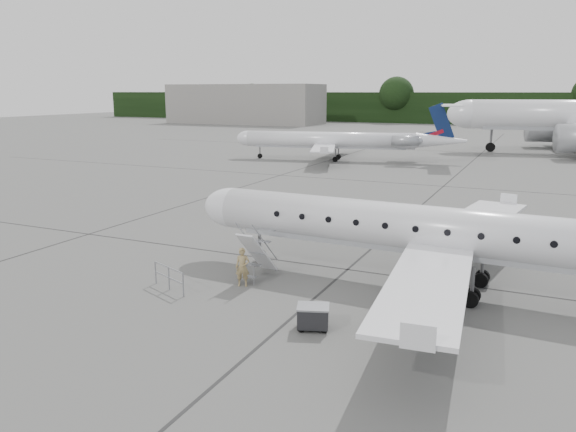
% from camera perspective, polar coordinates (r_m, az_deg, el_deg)
% --- Properties ---
extents(ground, '(320.00, 320.00, 0.00)m').
position_cam_1_polar(ground, '(21.89, 16.90, -10.02)').
color(ground, slate).
rests_on(ground, ground).
extents(treeline, '(260.00, 4.00, 8.00)m').
position_cam_1_polar(treeline, '(150.24, 24.22, 9.86)').
color(treeline, black).
rests_on(treeline, ground).
extents(terminal_building, '(40.00, 14.00, 10.00)m').
position_cam_1_polar(terminal_building, '(148.97, -4.40, 11.27)').
color(terminal_building, gray).
rests_on(terminal_building, ground).
extents(main_regional_jet, '(28.38, 20.96, 7.08)m').
position_cam_1_polar(main_regional_jet, '(23.80, 16.81, 0.71)').
color(main_regional_jet, silver).
rests_on(main_regional_jet, ground).
extents(airstair, '(0.94, 2.26, 2.22)m').
position_cam_1_polar(airstair, '(25.16, -3.14, -3.85)').
color(airstair, silver).
rests_on(airstair, ground).
extents(passenger, '(0.72, 0.60, 1.69)m').
position_cam_1_polar(passenger, '(24.20, -4.64, -5.20)').
color(passenger, '#947F51').
rests_on(passenger, ground).
extents(safety_railing, '(2.07, 0.91, 1.00)m').
position_cam_1_polar(safety_railing, '(24.27, -12.00, -6.24)').
color(safety_railing, gray).
rests_on(safety_railing, ground).
extents(baggage_cart, '(1.30, 1.18, 0.93)m').
position_cam_1_polar(baggage_cart, '(20.03, 2.56, -10.19)').
color(baggage_cart, black).
rests_on(baggage_cart, ground).
extents(bg_regional_left, '(29.41, 23.73, 6.86)m').
position_cam_1_polar(bg_regional_left, '(68.57, 4.24, 8.52)').
color(bg_regional_left, silver).
rests_on(bg_regional_left, ground).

